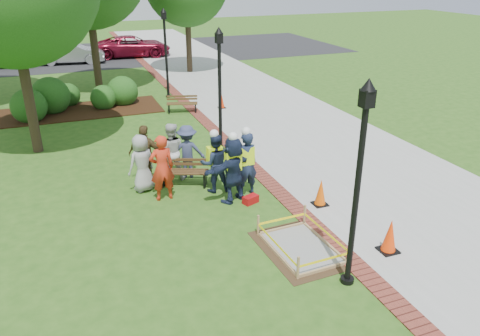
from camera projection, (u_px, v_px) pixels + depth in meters
name	position (u px, v px, depth m)	size (l,w,h in m)	color
ground	(239.00, 224.00, 11.85)	(100.00, 100.00, 0.00)	#285116
sidewalk	(261.00, 105.00, 22.06)	(6.00, 60.00, 0.02)	#9E9E99
brick_edging	(195.00, 112.00, 20.98)	(0.50, 60.00, 0.03)	maroon
mulch_bed	(81.00, 111.00, 21.11)	(7.00, 3.00, 0.05)	#381E0F
parking_lot	(109.00, 54.00, 34.95)	(36.00, 12.00, 0.01)	black
wet_concrete_pad	(302.00, 240.00, 10.73)	(1.80, 2.37, 0.55)	#47331E
bench_near	(184.00, 177.00, 13.90)	(1.50, 0.98, 0.77)	#4F351B
bench_far	(182.00, 107.00, 20.85)	(1.43, 0.82, 0.73)	#4F391B
cone_front	(390.00, 237.00, 10.56)	(0.42, 0.42, 0.83)	black
cone_back	(321.00, 193.00, 12.67)	(0.39, 0.39, 0.77)	black
cone_far	(222.00, 102.00, 21.43)	(0.34, 0.34, 0.66)	black
toolbox	(251.00, 199.00, 12.88)	(0.43, 0.24, 0.22)	#A80C0F
lamp_near	(359.00, 173.00, 8.71)	(0.28, 0.28, 4.26)	black
lamp_mid	(220.00, 82.00, 15.56)	(0.28, 0.28, 4.26)	black
lamp_far	(166.00, 47.00, 22.41)	(0.28, 0.28, 4.26)	black
shrub_a	(31.00, 121.00, 19.81)	(1.48, 1.48, 1.48)	#1B4915
shrub_b	(53.00, 112.00, 20.99)	(1.70, 1.70, 1.70)	#1B4915
shrub_c	(105.00, 108.00, 21.56)	(1.16, 1.16, 1.16)	#1B4915
shrub_d	(124.00, 104.00, 22.22)	(1.44, 1.44, 1.44)	#1B4915
shrub_e	(69.00, 105.00, 22.05)	(1.12, 1.12, 1.12)	#1B4915
casual_person_a	(142.00, 163.00, 13.35)	(0.63, 0.53, 1.69)	#969696
casual_person_b	(162.00, 168.00, 12.79)	(0.63, 0.42, 1.88)	red
casual_person_c	(171.00, 151.00, 14.10)	(0.64, 0.50, 1.77)	silver
casual_person_d	(146.00, 155.00, 13.76)	(0.69, 0.62, 1.82)	brown
casual_person_e	(187.00, 152.00, 14.25)	(0.61, 0.48, 1.65)	#353A5C
hivis_worker_a	(233.00, 168.00, 12.69)	(0.70, 0.59, 2.01)	#182840
hivis_worker_b	(246.00, 162.00, 13.02)	(0.64, 0.44, 2.03)	#17233C
hivis_worker_c	(215.00, 161.00, 13.28)	(0.58, 0.40, 1.87)	#1C2A49
parked_car_a	(2.00, 67.00, 30.26)	(4.77, 2.08, 1.56)	black
parked_car_b	(73.00, 63.00, 31.50)	(4.68, 2.04, 1.53)	#9E9DA2
parked_car_c	(134.00, 57.00, 33.91)	(4.93, 2.14, 1.61)	maroon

